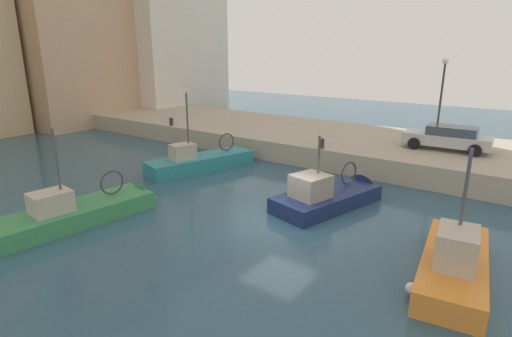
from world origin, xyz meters
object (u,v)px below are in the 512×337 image
object	(u,v)px
fishing_boat_navy	(332,201)
parked_car_silver	(448,137)
mooring_bollard_mid	(322,143)
mooring_bollard_north	(171,122)
fishing_boat_green	(84,218)
fishing_boat_orange	(453,268)
fishing_boat_teal	(206,167)
quay_streetlamp	(442,86)

from	to	relation	value
fishing_boat_navy	parked_car_silver	distance (m)	8.89
mooring_bollard_mid	mooring_bollard_north	distance (m)	12.00
mooring_bollard_mid	fishing_boat_green	bearing A→B (deg)	159.96
fishing_boat_navy	parked_car_silver	world-z (taller)	fishing_boat_navy
fishing_boat_orange	fishing_boat_teal	bearing A→B (deg)	73.97
fishing_boat_navy	fishing_boat_orange	world-z (taller)	fishing_boat_orange
fishing_boat_green	mooring_bollard_north	bearing A→B (deg)	32.81
parked_car_silver	mooring_bollard_north	world-z (taller)	parked_car_silver
fishing_boat_orange	parked_car_silver	distance (m)	11.71
fishing_boat_green	mooring_bollard_north	world-z (taller)	fishing_boat_green
fishing_boat_green	mooring_bollard_north	size ratio (longest dim) A/B	12.87
fishing_boat_orange	parked_car_silver	size ratio (longest dim) A/B	1.37
fishing_boat_orange	quay_streetlamp	size ratio (longest dim) A/B	1.27
mooring_bollard_mid	fishing_boat_navy	bearing A→B (deg)	-147.86
fishing_boat_navy	mooring_bollard_north	size ratio (longest dim) A/B	11.05
fishing_boat_navy	mooring_bollard_north	distance (m)	15.65
mooring_bollard_mid	mooring_bollard_north	xyz separation A→B (m)	(0.00, 12.00, 0.00)
quay_streetlamp	mooring_bollard_mid	bearing A→B (deg)	140.19
fishing_boat_teal	fishing_boat_green	bearing A→B (deg)	-173.18
fishing_boat_teal	mooring_bollard_north	distance (m)	7.78
fishing_boat_teal	mooring_bollard_north	size ratio (longest dim) A/B	12.96
fishing_boat_teal	mooring_bollard_north	bearing A→B (deg)	60.90
fishing_boat_green	parked_car_silver	distance (m)	18.59
parked_car_silver	mooring_bollard_north	distance (m)	18.10
fishing_boat_navy	mooring_bollard_mid	size ratio (longest dim) A/B	11.05
fishing_boat_navy	fishing_boat_green	size ratio (longest dim) A/B	0.86
mooring_bollard_mid	quay_streetlamp	xyz separation A→B (m)	(5.65, -4.71, 2.98)
fishing_boat_teal	fishing_boat_orange	world-z (taller)	fishing_boat_teal
parked_car_silver	fishing_boat_green	bearing A→B (deg)	147.05
quay_streetlamp	fishing_boat_green	bearing A→B (deg)	152.72
fishing_boat_navy	fishing_boat_green	xyz separation A→B (m)	(-7.28, 7.23, -0.03)
fishing_boat_teal	fishing_boat_navy	distance (m)	8.26
fishing_boat_teal	fishing_boat_green	size ratio (longest dim) A/B	1.01
fishing_boat_green	fishing_boat_orange	bearing A→B (deg)	-71.47
fishing_boat_orange	parked_car_silver	xyz separation A→B (m)	(11.28, 2.60, 1.74)
fishing_boat_teal	quay_streetlamp	xyz separation A→B (m)	(9.37, -10.02, 4.36)
fishing_boat_navy	fishing_boat_green	bearing A→B (deg)	135.21
mooring_bollard_north	mooring_bollard_mid	bearing A→B (deg)	-90.00
fishing_boat_teal	mooring_bollard_north	world-z (taller)	fishing_boat_teal
quay_streetlamp	parked_car_silver	bearing A→B (deg)	-153.13
quay_streetlamp	mooring_bollard_north	bearing A→B (deg)	108.68
fishing_boat_orange	mooring_bollard_north	size ratio (longest dim) A/B	11.11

